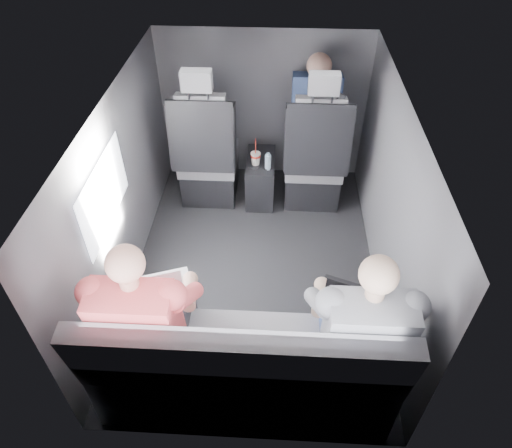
# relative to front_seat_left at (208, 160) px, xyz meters

# --- Properties ---
(floor) EXTENTS (2.60, 2.60, 0.00)m
(floor) POSITION_rel_front_seat_left_xyz_m (0.45, -0.84, -0.40)
(floor) COLOR black
(floor) RESTS_ON ground
(ceiling) EXTENTS (2.60, 2.60, 0.00)m
(ceiling) POSITION_rel_front_seat_left_xyz_m (0.45, -0.84, 0.95)
(ceiling) COLOR #B2B2AD
(ceiling) RESTS_ON panel_back
(panel_left) EXTENTS (0.02, 2.60, 1.35)m
(panel_left) POSITION_rel_front_seat_left_xyz_m (-0.45, -0.84, 0.27)
(panel_left) COLOR #56565B
(panel_left) RESTS_ON floor
(panel_right) EXTENTS (0.02, 2.60, 1.35)m
(panel_right) POSITION_rel_front_seat_left_xyz_m (1.35, -0.84, 0.27)
(panel_right) COLOR #56565B
(panel_right) RESTS_ON floor
(panel_front) EXTENTS (1.80, 0.02, 1.35)m
(panel_front) POSITION_rel_front_seat_left_xyz_m (0.45, 0.46, 0.27)
(panel_front) COLOR #56565B
(panel_front) RESTS_ON floor
(panel_back) EXTENTS (1.80, 0.02, 1.35)m
(panel_back) POSITION_rel_front_seat_left_xyz_m (0.45, -2.14, 0.27)
(panel_back) COLOR #56565B
(panel_back) RESTS_ON floor
(side_window) EXTENTS (0.02, 0.75, 0.42)m
(side_window) POSITION_rel_front_seat_left_xyz_m (-0.43, -1.14, 0.50)
(side_window) COLOR white
(side_window) RESTS_ON panel_left
(seatbelt) EXTENTS (0.35, 0.11, 0.59)m
(seatbelt) POSITION_rel_front_seat_left_xyz_m (0.90, -0.17, 0.40)
(seatbelt) COLOR black
(seatbelt) RESTS_ON front_seat_right
(front_seat_left) EXTENTS (0.52, 0.58, 1.26)m
(front_seat_left) POSITION_rel_front_seat_left_xyz_m (0.00, 0.00, 0.00)
(front_seat_left) COLOR black
(front_seat_left) RESTS_ON floor
(front_seat_right) EXTENTS (0.52, 0.58, 1.26)m
(front_seat_right) POSITION_rel_front_seat_left_xyz_m (0.90, 0.00, 0.00)
(front_seat_right) COLOR black
(front_seat_right) RESTS_ON floor
(center_console) EXTENTS (0.24, 0.48, 0.41)m
(center_console) POSITION_rel_front_seat_left_xyz_m (0.45, 0.04, -0.20)
(center_console) COLOR black
(center_console) RESTS_ON floor
(rear_bench) EXTENTS (1.60, 0.57, 0.92)m
(rear_bench) POSITION_rel_front_seat_left_xyz_m (0.45, -1.90, -0.09)
(rear_bench) COLOR slate
(rear_bench) RESTS_ON floor
(soda_cup) EXTENTS (0.08, 0.08, 0.25)m
(soda_cup) POSITION_rel_front_seat_left_xyz_m (0.41, -0.05, 0.06)
(soda_cup) COLOR white
(soda_cup) RESTS_ON center_console
(water_bottle) EXTENTS (0.05, 0.05, 0.15)m
(water_bottle) POSITION_rel_front_seat_left_xyz_m (0.52, -0.10, 0.07)
(water_bottle) COLOR #9BBCD2
(water_bottle) RESTS_ON center_console
(laptop_white) EXTENTS (0.41, 0.42, 0.25)m
(laptop_white) POSITION_rel_front_seat_left_xyz_m (-0.04, -1.65, 0.23)
(laptop_white) COLOR white
(laptop_white) RESTS_ON passenger_rear_left
(laptop_black) EXTENTS (0.38, 0.39, 0.23)m
(laptop_black) POSITION_rel_front_seat_left_xyz_m (1.01, -1.65, 0.23)
(laptop_black) COLOR black
(laptop_black) RESTS_ON passenger_rear_right
(passenger_rear_left) EXTENTS (0.50, 0.62, 1.22)m
(passenger_rear_left) POSITION_rel_front_seat_left_xyz_m (-0.05, -1.81, 0.23)
(passenger_rear_left) COLOR #313035
(passenger_rear_left) RESTS_ON rear_bench
(passenger_rear_right) EXTENTS (0.50, 0.62, 1.21)m
(passenger_rear_right) POSITION_rel_front_seat_left_xyz_m (1.04, -1.81, 0.22)
(passenger_rear_right) COLOR navy
(passenger_rear_right) RESTS_ON rear_bench
(passenger_front_right) EXTENTS (0.40, 0.40, 0.80)m
(passenger_front_right) POSITION_rel_front_seat_left_xyz_m (0.89, 0.26, 0.35)
(passenger_front_right) COLOR navy
(passenger_front_right) RESTS_ON front_seat_right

